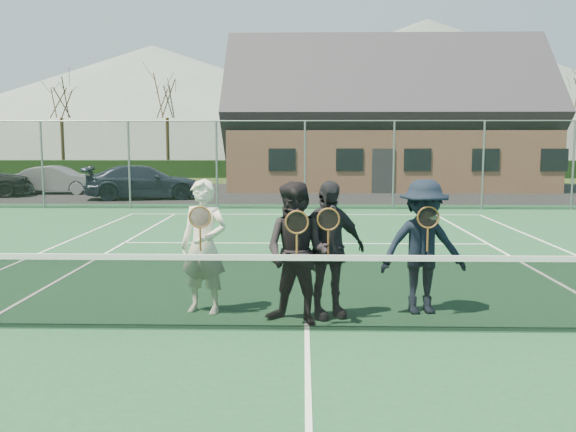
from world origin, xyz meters
name	(u,v)px	position (x,y,z in m)	size (l,w,h in m)	color
ground	(304,193)	(0.00, 20.00, 0.00)	(220.00, 220.00, 0.00)	#334E1C
court_surface	(307,332)	(0.00, 0.00, 0.01)	(30.00, 30.00, 0.02)	#1C4C2B
tarmac_carpark	(215,193)	(-4.00, 20.00, 0.01)	(40.00, 12.00, 0.01)	black
hedge_row	(304,169)	(0.00, 32.00, 0.55)	(40.00, 1.20, 1.10)	black
hill_west	(154,101)	(-25.00, 95.00, 9.00)	(110.00, 110.00, 18.00)	slate
hill_centre	(426,88)	(20.00, 95.00, 11.00)	(120.00, 120.00, 22.00)	#56675D
car_b	(58,180)	(-10.93, 19.47, 0.61)	(1.30, 3.72, 1.23)	gray
car_c	(144,182)	(-6.45, 17.13, 0.68)	(1.89, 4.66, 1.35)	#1A2234
court_markings	(307,331)	(0.00, 0.00, 0.02)	(11.03, 23.83, 0.01)	white
tennis_net	(307,290)	(0.00, 0.00, 0.54)	(11.68, 0.08, 1.10)	slate
perimeter_fence	(305,165)	(0.00, 13.50, 1.52)	(30.07, 0.07, 3.02)	slate
clubhouse	(384,108)	(4.00, 24.00, 3.99)	(15.60, 8.20, 7.70)	#9E6B4C
tree_a	(60,88)	(-16.00, 33.00, 5.79)	(3.20, 3.20, 7.77)	#342413
tree_b	(166,88)	(-9.00, 33.00, 5.79)	(3.20, 3.20, 7.77)	#332312
tree_c	(335,87)	(2.00, 33.00, 5.79)	(3.20, 3.20, 7.77)	#332112
tree_d	(491,87)	(12.00, 33.00, 5.79)	(3.20, 3.20, 7.77)	#372314
player_a	(204,246)	(-1.38, 0.80, 0.92)	(0.75, 0.60, 1.80)	silver
player_b	(297,253)	(-0.13, 0.34, 0.92)	(1.08, 0.98, 1.80)	black
player_c	(327,249)	(0.26, 0.63, 0.92)	(1.14, 0.81, 1.80)	black
player_d	(423,247)	(1.55, 0.86, 0.92)	(1.24, 0.82, 1.80)	black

